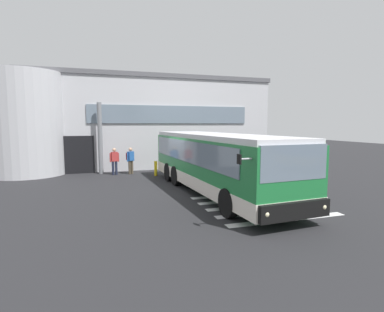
# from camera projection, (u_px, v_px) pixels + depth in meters

# --- Properties ---
(ground_plane) EXTENTS (80.00, 90.00, 0.02)m
(ground_plane) POSITION_uv_depth(u_px,v_px,m) (181.00, 187.00, 14.85)
(ground_plane) COLOR #232326
(ground_plane) RESTS_ON ground
(bay_paint_stripes) EXTENTS (4.40, 3.96, 0.01)m
(bay_paint_stripes) POSITION_uv_depth(u_px,v_px,m) (259.00, 205.00, 11.47)
(bay_paint_stripes) COLOR silver
(bay_paint_stripes) RESTS_ON ground
(terminal_building) EXTENTS (18.94, 13.80, 6.58)m
(terminal_building) POSITION_uv_depth(u_px,v_px,m) (137.00, 123.00, 25.24)
(terminal_building) COLOR #B7B7BC
(terminal_building) RESTS_ON ground
(entry_support_column) EXTENTS (0.28, 0.28, 4.49)m
(entry_support_column) POSITION_uv_depth(u_px,v_px,m) (100.00, 138.00, 18.59)
(entry_support_column) COLOR slate
(entry_support_column) RESTS_ON ground
(bus_main_foreground) EXTENTS (3.24, 11.01, 2.70)m
(bus_main_foreground) POSITION_uv_depth(u_px,v_px,m) (215.00, 164.00, 13.51)
(bus_main_foreground) COLOR #1E7238
(bus_main_foreground) RESTS_ON ground
(passenger_near_column) EXTENTS (0.58, 0.30, 1.68)m
(passenger_near_column) POSITION_uv_depth(u_px,v_px,m) (114.00, 160.00, 18.31)
(passenger_near_column) COLOR #1E2338
(passenger_near_column) RESTS_ON ground
(passenger_by_doorway) EXTENTS (0.52, 0.50, 1.68)m
(passenger_by_doorway) POSITION_uv_depth(u_px,v_px,m) (130.00, 159.00, 18.63)
(passenger_by_doorway) COLOR #4C4233
(passenger_by_doorway) RESTS_ON ground
(safety_bollard_yellow) EXTENTS (0.18, 0.18, 0.90)m
(safety_bollard_yellow) POSITION_uv_depth(u_px,v_px,m) (156.00, 168.00, 18.03)
(safety_bollard_yellow) COLOR yellow
(safety_bollard_yellow) RESTS_ON ground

